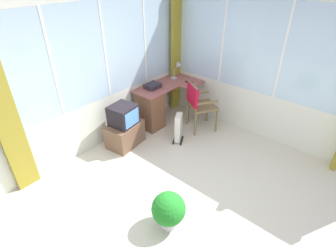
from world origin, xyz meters
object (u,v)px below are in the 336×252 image
at_px(tv_on_stand, 124,128).
at_px(potted_plant, 169,210).
at_px(desk_lamp, 178,68).
at_px(space_heater, 179,127).
at_px(desk, 152,107).
at_px(wooden_armchair, 197,101).
at_px(paper_tray, 153,86).
at_px(tv_remote, 189,82).

distance_m(tv_on_stand, potted_plant, 1.95).
height_order(desk_lamp, space_heater, desk_lamp).
bearing_deg(desk_lamp, desk, -178.46).
relative_size(desk, desk_lamp, 3.99).
distance_m(desk_lamp, wooden_armchair, 0.93).
xyz_separation_m(desk, potted_plant, (-1.65, -1.84, -0.14)).
bearing_deg(paper_tray, tv_on_stand, -170.87).
xyz_separation_m(space_heater, potted_plant, (-1.57, -1.10, -0.00)).
distance_m(desk, potted_plant, 2.48).
height_order(tv_on_stand, space_heater, tv_on_stand).
relative_size(wooden_armchair, potted_plant, 1.88).
bearing_deg(paper_tray, desk_lamp, -3.22).
xyz_separation_m(paper_tray, wooden_armchair, (0.36, -0.81, -0.20)).
distance_m(paper_tray, tv_on_stand, 1.03).
bearing_deg(tv_remote, desk_lamp, 57.79).
distance_m(desk, space_heater, 0.76).
height_order(wooden_armchair, space_heater, wooden_armchair).
xyz_separation_m(desk, wooden_armchair, (0.46, -0.74, 0.20)).
distance_m(paper_tray, wooden_armchair, 0.91).
height_order(desk, space_heater, desk).
relative_size(tv_on_stand, space_heater, 1.41).
bearing_deg(tv_on_stand, wooden_armchair, -27.58).
height_order(tv_remote, tv_on_stand, tv_remote).
bearing_deg(desk, wooden_armchair, -58.34).
bearing_deg(wooden_armchair, paper_tray, 114.29).
relative_size(desk, tv_remote, 9.11).
relative_size(paper_tray, potted_plant, 0.58).
relative_size(tv_remote, tv_on_stand, 0.19).
distance_m(desk_lamp, paper_tray, 0.76).
height_order(desk, desk_lamp, desk_lamp).
bearing_deg(paper_tray, potted_plant, -132.36).
distance_m(desk, paper_tray, 0.42).
xyz_separation_m(desk, desk_lamp, (0.83, 0.02, 0.58)).
height_order(tv_remote, paper_tray, paper_tray).
bearing_deg(space_heater, desk_lamp, 39.95).
height_order(tv_remote, potted_plant, tv_remote).
relative_size(tv_on_stand, potted_plant, 1.54).
bearing_deg(desk, paper_tray, 34.08).
bearing_deg(desk_lamp, tv_remote, -98.90).
relative_size(wooden_armchair, tv_on_stand, 1.22).
bearing_deg(space_heater, paper_tray, 77.73).
relative_size(desk, potted_plant, 2.65).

